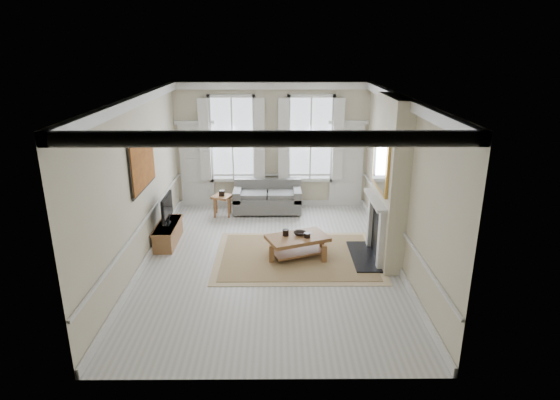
{
  "coord_description": "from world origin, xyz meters",
  "views": [
    {
      "loc": [
        0.15,
        -8.86,
        4.35
      ],
      "look_at": [
        0.21,
        0.35,
        1.25
      ],
      "focal_mm": 30.0,
      "sensor_mm": 36.0,
      "label": 1
    }
  ],
  "objects_px": {
    "coffee_table": "(298,240)",
    "tv_stand": "(168,234)",
    "sofa": "(268,199)",
    "side_table": "(222,199)"
  },
  "relations": [
    {
      "from": "tv_stand",
      "to": "sofa",
      "type": "bearing_deg",
      "value": 43.39
    },
    {
      "from": "sofa",
      "to": "coffee_table",
      "type": "height_order",
      "value": "sofa"
    },
    {
      "from": "coffee_table",
      "to": "tv_stand",
      "type": "distance_m",
      "value": 3.02
    },
    {
      "from": "sofa",
      "to": "tv_stand",
      "type": "bearing_deg",
      "value": -136.61
    },
    {
      "from": "sofa",
      "to": "coffee_table",
      "type": "xyz_separation_m",
      "value": [
        0.69,
        -2.86,
        0.03
      ]
    },
    {
      "from": "side_table",
      "to": "tv_stand",
      "type": "xyz_separation_m",
      "value": [
        -1.04,
        -1.81,
        -0.21
      ]
    },
    {
      "from": "sofa",
      "to": "tv_stand",
      "type": "xyz_separation_m",
      "value": [
        -2.23,
        -2.1,
        -0.13
      ]
    },
    {
      "from": "sofa",
      "to": "side_table",
      "type": "height_order",
      "value": "sofa"
    },
    {
      "from": "sofa",
      "to": "side_table",
      "type": "xyz_separation_m",
      "value": [
        -1.19,
        -0.29,
        0.08
      ]
    },
    {
      "from": "coffee_table",
      "to": "tv_stand",
      "type": "bearing_deg",
      "value": 143.54
    }
  ]
}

